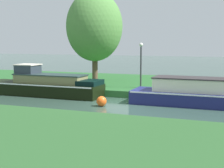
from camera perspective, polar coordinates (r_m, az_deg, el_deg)
ground_plane at (r=17.97m, az=-0.02°, el=-3.36°), size 120.00×120.00×0.00m
riverbank_far at (r=24.53m, az=5.86°, el=-0.10°), size 72.00×10.00×0.40m
navy_barge at (r=18.03m, az=13.71°, el=-1.59°), size 6.42×2.04×1.44m
black_narrowboat at (r=21.10m, az=-11.19°, el=-0.21°), size 7.50×1.90×1.89m
willow_tree_left at (r=24.97m, az=-2.97°, el=9.62°), size 4.08×4.16×6.50m
lamp_post at (r=21.17m, az=4.89°, el=4.13°), size 0.24×0.24×2.80m
mooring_post_near at (r=19.49m, az=15.99°, el=-0.52°), size 0.16×0.16×0.74m
channel_buoy at (r=17.28m, az=-1.78°, el=-2.91°), size 0.52×0.52×0.52m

